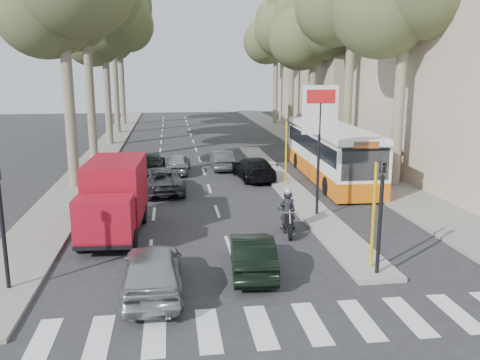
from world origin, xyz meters
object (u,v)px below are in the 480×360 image
Objects in this scene: red_truck at (114,197)px; motorcycle at (287,212)px; silver_hatchback at (152,270)px; city_bus at (331,151)px; dark_hatchback at (252,254)px.

red_truck is 2.52× the size of motorcycle.
silver_hatchback is at bearing -70.93° from red_truck.
red_truck is 0.45× the size of city_bus.
motorcycle is at bearing -112.84° from dark_hatchback.
red_truck is 6.65m from motorcycle.
silver_hatchback is 5.80m from red_truck.
red_truck reaches higher than silver_hatchback.
dark_hatchback is 1.73× the size of motorcycle.
city_bus is at bearing -125.17° from silver_hatchback.
silver_hatchback is at bearing -122.17° from city_bus.
red_truck is at bearing -140.35° from city_bus.
motorcycle is (-4.68, -9.22, -0.81)m from city_bus.
city_bus reaches higher than dark_hatchback.
city_bus is at bearing 68.74° from motorcycle.
red_truck is (-4.61, 4.41, 0.88)m from dark_hatchback.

